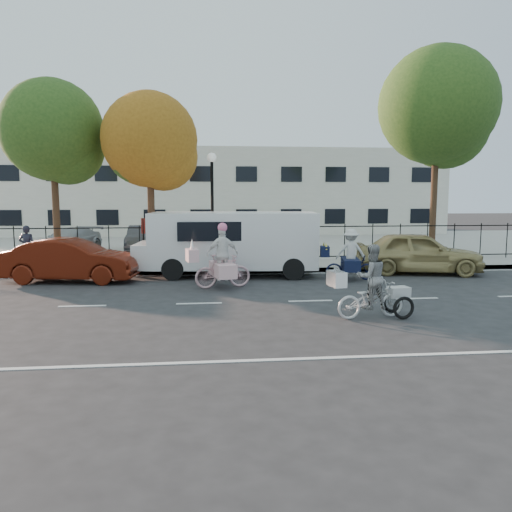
{
  "coord_description": "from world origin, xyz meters",
  "views": [
    {
      "loc": [
        0.14,
        -13.02,
        2.87
      ],
      "look_at": [
        1.64,
        1.2,
        1.1
      ],
      "focal_mm": 35.0,
      "sensor_mm": 36.0,
      "label": 1
    }
  ],
  "objects": [
    {
      "name": "street_sign",
      "position": [
        -1.85,
        6.8,
        1.42
      ],
      "size": [
        0.85,
        0.06,
        1.8
      ],
      "color": "black",
      "rests_on": "sidewalk"
    },
    {
      "name": "tree_west",
      "position": [
        -5.71,
        8.26,
        5.23
      ],
      "size": [
        4.07,
        4.07,
        7.47
      ],
      "color": "#442D1D",
      "rests_on": "ground"
    },
    {
      "name": "sidewalk",
      "position": [
        0.0,
        6.1,
        0.07
      ],
      "size": [
        60.0,
        2.2,
        0.15
      ],
      "primitive_type": "cube",
      "color": "#A8A399",
      "rests_on": "ground"
    },
    {
      "name": "red_sedan",
      "position": [
        -4.2,
        3.8,
        0.71
      ],
      "size": [
        4.49,
        2.07,
        1.43
      ],
      "primitive_type": "imported",
      "rotation": [
        0.0,
        0.0,
        1.44
      ],
      "color": "#501509",
      "rests_on": "ground"
    },
    {
      "name": "lamppost",
      "position": [
        0.5,
        6.8,
        3.11
      ],
      "size": [
        0.36,
        0.36,
        4.33
      ],
      "color": "black",
      "rests_on": "sidewalk"
    },
    {
      "name": "lot_car_a",
      "position": [
        -6.07,
        10.86,
        0.74
      ],
      "size": [
        2.73,
        4.33,
        1.17
      ],
      "primitive_type": "imported",
      "rotation": [
        0.0,
        0.0,
        -0.29
      ],
      "color": "#979B9F",
      "rests_on": "parking_lot"
    },
    {
      "name": "pedestrian",
      "position": [
        -6.42,
        6.29,
        0.94
      ],
      "size": [
        0.59,
        0.4,
        1.58
      ],
      "primitive_type": "imported",
      "rotation": [
        0.0,
        0.0,
        3.18
      ],
      "color": "black",
      "rests_on": "sidewalk"
    },
    {
      "name": "bull_bike",
      "position": [
        5.03,
        3.2,
        0.69
      ],
      "size": [
        1.9,
        1.32,
        1.73
      ],
      "rotation": [
        0.0,
        0.0,
        1.4
      ],
      "color": "black",
      "rests_on": "ground"
    },
    {
      "name": "unicorn_bike",
      "position": [
        0.68,
        2.17,
        0.74
      ],
      "size": [
        2.04,
        1.45,
        2.01
      ],
      "rotation": [
        0.0,
        0.0,
        1.77
      ],
      "color": "#D2A0A6",
      "rests_on": "ground"
    },
    {
      "name": "tree_mid",
      "position": [
        -1.78,
        7.36,
        4.82
      ],
      "size": [
        3.76,
        3.76,
        6.89
      ],
      "color": "#442D1D",
      "rests_on": "ground"
    },
    {
      "name": "white_van",
      "position": [
        1.08,
        4.5,
        1.24
      ],
      "size": [
        6.46,
        2.63,
        2.24
      ],
      "rotation": [
        0.0,
        0.0,
        -0.09
      ],
      "color": "white",
      "rests_on": "ground"
    },
    {
      "name": "road_markings",
      "position": [
        0.0,
        0.0,
        0.01
      ],
      "size": [
        60.0,
        9.52,
        0.01
      ],
      "primitive_type": null,
      "color": "silver",
      "rests_on": "ground"
    },
    {
      "name": "parking_lot",
      "position": [
        0.0,
        15.0,
        0.07
      ],
      "size": [
        60.0,
        15.6,
        0.15
      ],
      "primitive_type": "cube",
      "color": "#A8A399",
      "rests_on": "ground"
    },
    {
      "name": "gold_sedan",
      "position": [
        7.91,
        4.29,
        0.77
      ],
      "size": [
        4.79,
        2.74,
        1.53
      ],
      "primitive_type": "imported",
      "rotation": [
        0.0,
        0.0,
        1.35
      ],
      "color": "tan",
      "rests_on": "ground"
    },
    {
      "name": "building",
      "position": [
        0.0,
        25.0,
        3.0
      ],
      "size": [
        34.0,
        10.0,
        6.0
      ],
      "primitive_type": "cube",
      "color": "silver",
      "rests_on": "ground"
    },
    {
      "name": "ground",
      "position": [
        0.0,
        0.0,
        0.0
      ],
      "size": [
        120.0,
        120.0,
        0.0
      ],
      "primitive_type": "plane",
      "color": "#333334"
    },
    {
      "name": "lot_car_d",
      "position": [
        2.64,
        11.23,
        0.82
      ],
      "size": [
        1.86,
        4.03,
        1.34
      ],
      "primitive_type": "imported",
      "rotation": [
        0.0,
        0.0,
        0.07
      ],
      "color": "#989BA0",
      "rests_on": "parking_lot"
    },
    {
      "name": "zebra_trike",
      "position": [
        4.0,
        -1.96,
        0.67
      ],
      "size": [
        2.02,
        0.94,
        1.73
      ],
      "rotation": [
        0.0,
        0.0,
        1.72
      ],
      "color": "silver",
      "rests_on": "ground"
    },
    {
      "name": "tree_east",
      "position": [
        10.21,
        7.8,
        6.36
      ],
      "size": [
        4.95,
        4.95,
        9.08
      ],
      "color": "#442D1D",
      "rests_on": "ground"
    },
    {
      "name": "curb",
      "position": [
        0.0,
        5.05,
        0.07
      ],
      "size": [
        60.0,
        0.1,
        0.15
      ],
      "primitive_type": "cube",
      "color": "#A8A399",
      "rests_on": "ground"
    },
    {
      "name": "iron_fence",
      "position": [
        0.0,
        7.2,
        0.9
      ],
      "size": [
        58.0,
        0.06,
        1.5
      ],
      "primitive_type": null,
      "color": "black",
      "rests_on": "sidewalk"
    },
    {
      "name": "lot_car_c",
      "position": [
        -2.79,
        11.4,
        0.76
      ],
      "size": [
        1.35,
        3.75,
        1.23
      ],
      "primitive_type": "imported",
      "rotation": [
        0.0,
        0.0,
        0.01
      ],
      "color": "#44454B",
      "rests_on": "parking_lot"
    }
  ]
}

